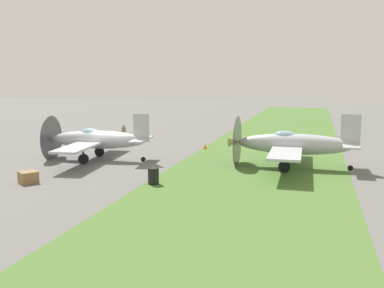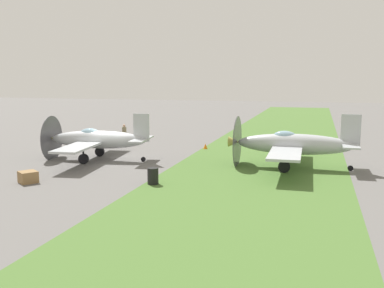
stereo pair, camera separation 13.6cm
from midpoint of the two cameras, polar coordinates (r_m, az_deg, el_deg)
ground_plane at (r=31.10m, az=-10.23°, el=-2.15°), size 160.00×160.00×0.00m
grass_verge at (r=28.17m, az=8.73°, el=-3.23°), size 120.00×11.00×0.01m
airplane_lead at (r=31.32m, az=-12.25°, el=0.56°), size 9.81×7.79×3.48m
airplane_wingman at (r=28.67m, az=13.03°, el=-0.02°), size 10.30×8.19×3.69m
ground_crew_chief at (r=38.62m, az=-8.70°, el=1.35°), size 0.54×0.40×1.73m
fuel_drum at (r=23.96m, az=-4.94°, el=-4.17°), size 0.60×0.60×0.90m
supply_crate at (r=25.84m, az=-20.41°, el=-4.05°), size 1.26×1.26×0.64m
runway_marker_cone at (r=35.66m, az=1.87°, el=-0.28°), size 0.36×0.36×0.44m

